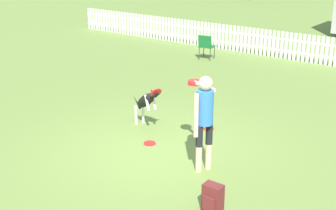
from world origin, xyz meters
TOP-DOWN VIEW (x-y plane):
  - ground_plane at (0.00, 0.00)m, footprint 240.00×240.00m
  - handler_person at (1.01, -0.11)m, footprint 0.85×0.95m
  - leaping_dog at (-0.89, 0.73)m, footprint 1.08×0.59m
  - frisbee_near_handler at (0.17, 1.46)m, footprint 0.23×0.23m
  - frisbee_midfield at (-0.36, 0.15)m, footprint 0.23×0.23m
  - backpack_on_grass at (1.84, -1.16)m, footprint 0.28×0.23m
  - picket_fence at (0.00, 7.98)m, footprint 19.83×0.04m
  - folding_chair_center at (-2.95, 6.39)m, footprint 0.52×0.54m

SIDE VIEW (x-z plane):
  - ground_plane at x=0.00m, z-range 0.00..0.00m
  - frisbee_near_handler at x=0.17m, z-range 0.00..0.02m
  - frisbee_midfield at x=-0.36m, z-range 0.00..0.02m
  - backpack_on_grass at x=1.84m, z-range 0.00..0.43m
  - picket_fence at x=0.00m, z-range 0.00..0.89m
  - folding_chair_center at x=-2.95m, z-range 0.08..0.89m
  - leaping_dog at x=-0.89m, z-range 0.11..1.12m
  - handler_person at x=1.01m, z-range 0.22..1.89m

